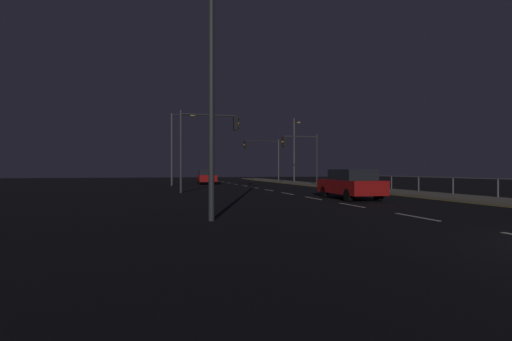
{
  "coord_description": "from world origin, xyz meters",
  "views": [
    {
      "loc": [
        -8.07,
        -4.71,
        1.52
      ],
      "look_at": [
        0.83,
        27.69,
        1.5
      ],
      "focal_mm": 24.84,
      "sensor_mm": 36.0,
      "label": 1
    }
  ],
  "objects_px": {
    "traffic_light_far_left": "(263,151)",
    "traffic_light_mid_right": "(206,135)",
    "traffic_light_far_center": "(301,149)",
    "street_lamp_median": "(295,144)",
    "car": "(350,184)",
    "street_lamp_mid_block": "(176,142)",
    "street_lamp_corner": "(203,57)",
    "car_oncoming": "(207,177)"
  },
  "relations": [
    {
      "from": "traffic_light_far_left",
      "to": "traffic_light_mid_right",
      "type": "bearing_deg",
      "value": -117.61
    },
    {
      "from": "traffic_light_far_left",
      "to": "traffic_light_mid_right",
      "type": "distance_m",
      "value": 20.5
    },
    {
      "from": "traffic_light_far_center",
      "to": "street_lamp_median",
      "type": "relative_size",
      "value": 0.65
    },
    {
      "from": "car",
      "to": "street_lamp_mid_block",
      "type": "bearing_deg",
      "value": 112.41
    },
    {
      "from": "traffic_light_far_center",
      "to": "street_lamp_corner",
      "type": "relative_size",
      "value": 0.58
    },
    {
      "from": "street_lamp_corner",
      "to": "traffic_light_far_left",
      "type": "bearing_deg",
      "value": 70.39
    },
    {
      "from": "street_lamp_corner",
      "to": "car",
      "type": "bearing_deg",
      "value": 35.27
    },
    {
      "from": "car",
      "to": "street_lamp_mid_block",
      "type": "relative_size",
      "value": 0.63
    },
    {
      "from": "car_oncoming",
      "to": "traffic_light_mid_right",
      "type": "relative_size",
      "value": 0.8
    },
    {
      "from": "car_oncoming",
      "to": "street_lamp_corner",
      "type": "height_order",
      "value": "street_lamp_corner"
    },
    {
      "from": "street_lamp_mid_block",
      "to": "street_lamp_median",
      "type": "bearing_deg",
      "value": 12.59
    },
    {
      "from": "car_oncoming",
      "to": "traffic_light_far_left",
      "type": "xyz_separation_m",
      "value": [
        7.64,
        3.92,
        3.1
      ]
    },
    {
      "from": "traffic_light_far_center",
      "to": "car_oncoming",
      "type": "bearing_deg",
      "value": 136.54
    },
    {
      "from": "traffic_light_far_left",
      "to": "street_lamp_mid_block",
      "type": "relative_size",
      "value": 0.74
    },
    {
      "from": "car",
      "to": "street_lamp_median",
      "type": "bearing_deg",
      "value": 75.45
    },
    {
      "from": "car",
      "to": "traffic_light_far_left",
      "type": "height_order",
      "value": "traffic_light_far_left"
    },
    {
      "from": "traffic_light_mid_right",
      "to": "street_lamp_mid_block",
      "type": "height_order",
      "value": "street_lamp_mid_block"
    },
    {
      "from": "car",
      "to": "street_lamp_mid_block",
      "type": "height_order",
      "value": "street_lamp_mid_block"
    },
    {
      "from": "car_oncoming",
      "to": "street_lamp_median",
      "type": "bearing_deg",
      "value": 2.12
    },
    {
      "from": "car",
      "to": "traffic_light_far_left",
      "type": "bearing_deg",
      "value": 83.39
    },
    {
      "from": "car_oncoming",
      "to": "traffic_light_far_center",
      "type": "height_order",
      "value": "traffic_light_far_center"
    },
    {
      "from": "traffic_light_far_left",
      "to": "street_lamp_median",
      "type": "bearing_deg",
      "value": -51.34
    },
    {
      "from": "traffic_light_mid_right",
      "to": "street_lamp_corner",
      "type": "height_order",
      "value": "street_lamp_corner"
    },
    {
      "from": "street_lamp_median",
      "to": "street_lamp_corner",
      "type": "relative_size",
      "value": 0.9
    },
    {
      "from": "street_lamp_median",
      "to": "street_lamp_mid_block",
      "type": "height_order",
      "value": "street_lamp_median"
    },
    {
      "from": "car",
      "to": "street_lamp_median",
      "type": "height_order",
      "value": "street_lamp_median"
    },
    {
      "from": "traffic_light_far_center",
      "to": "car",
      "type": "bearing_deg",
      "value": -102.85
    },
    {
      "from": "car_oncoming",
      "to": "street_lamp_median",
      "type": "xyz_separation_m",
      "value": [
        10.47,
        0.39,
        3.83
      ]
    },
    {
      "from": "car_oncoming",
      "to": "traffic_light_far_center",
      "type": "xyz_separation_m",
      "value": [
        7.95,
        -7.53,
        2.71
      ]
    },
    {
      "from": "traffic_light_far_center",
      "to": "street_lamp_corner",
      "type": "bearing_deg",
      "value": -119.69
    },
    {
      "from": "street_lamp_corner",
      "to": "car_oncoming",
      "type": "bearing_deg",
      "value": 82.38
    },
    {
      "from": "traffic_light_far_left",
      "to": "street_lamp_mid_block",
      "type": "xyz_separation_m",
      "value": [
        -11.03,
        -6.63,
        0.45
      ]
    },
    {
      "from": "car",
      "to": "traffic_light_far_left",
      "type": "distance_m",
      "value": 26.42
    },
    {
      "from": "traffic_light_far_left",
      "to": "traffic_light_mid_right",
      "type": "xyz_separation_m",
      "value": [
        -9.5,
        -18.17,
        0.02
      ]
    },
    {
      "from": "street_lamp_corner",
      "to": "street_lamp_mid_block",
      "type": "bearing_deg",
      "value": 89.18
    },
    {
      "from": "traffic_light_mid_right",
      "to": "street_lamp_median",
      "type": "xyz_separation_m",
      "value": [
        12.33,
        14.63,
        0.71
      ]
    },
    {
      "from": "traffic_light_mid_right",
      "to": "street_lamp_corner",
      "type": "distance_m",
      "value": 13.98
    },
    {
      "from": "car",
      "to": "traffic_light_far_center",
      "type": "xyz_separation_m",
      "value": [
        3.33,
        14.6,
        2.71
      ]
    },
    {
      "from": "street_lamp_median",
      "to": "traffic_light_mid_right",
      "type": "bearing_deg",
      "value": -130.13
    },
    {
      "from": "traffic_light_mid_right",
      "to": "traffic_light_far_center",
      "type": "relative_size",
      "value": 1.16
    },
    {
      "from": "car_oncoming",
      "to": "street_lamp_mid_block",
      "type": "distance_m",
      "value": 5.6
    },
    {
      "from": "traffic_light_mid_right",
      "to": "traffic_light_far_center",
      "type": "bearing_deg",
      "value": 34.35
    }
  ]
}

